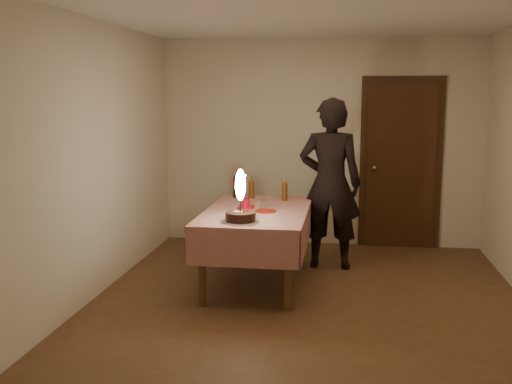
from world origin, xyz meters
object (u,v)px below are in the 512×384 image
at_px(birthday_cake, 240,209).
at_px(red_cup, 246,203).
at_px(cola_bottle, 237,184).
at_px(amber_bottle_left, 251,188).
at_px(dining_table, 257,220).
at_px(photographer, 330,184).
at_px(red_plate, 266,211).
at_px(clear_cup, 264,204).
at_px(amber_bottle_right, 285,190).

distance_m(birthday_cake, red_cup, 0.65).
bearing_deg(cola_bottle, amber_bottle_left, -11.25).
relative_size(dining_table, red_cup, 17.20).
distance_m(dining_table, photographer, 1.03).
bearing_deg(red_plate, amber_bottle_left, 109.32).
bearing_deg(clear_cup, red_cup, 178.19).
xyz_separation_m(birthday_cake, cola_bottle, (-0.26, 1.28, 0.03)).
height_order(dining_table, photographer, photographer).
height_order(amber_bottle_left, photographer, photographer).
bearing_deg(red_cup, cola_bottle, 107.43).
height_order(cola_bottle, amber_bottle_right, cola_bottle).
distance_m(birthday_cake, cola_bottle, 1.30).
xyz_separation_m(cola_bottle, amber_bottle_left, (0.16, -0.03, -0.03)).
bearing_deg(photographer, dining_table, -135.94).
bearing_deg(clear_cup, dining_table, -136.52).
distance_m(red_cup, clear_cup, 0.19).
relative_size(dining_table, photographer, 0.92).
bearing_deg(birthday_cake, amber_bottle_left, 94.45).
relative_size(cola_bottle, amber_bottle_right, 1.25).
bearing_deg(clear_cup, cola_bottle, 121.27).
relative_size(red_plate, photographer, 0.12).
height_order(clear_cup, amber_bottle_left, amber_bottle_left).
height_order(amber_bottle_right, photographer, photographer).
bearing_deg(clear_cup, birthday_cake, -101.10).
relative_size(dining_table, cola_bottle, 5.42).
bearing_deg(cola_bottle, photographer, -0.58).
bearing_deg(cola_bottle, amber_bottle_right, -13.94).
height_order(red_plate, red_cup, red_cup).
height_order(red_cup, amber_bottle_left, amber_bottle_left).
bearing_deg(birthday_cake, dining_table, 83.88).
xyz_separation_m(clear_cup, cola_bottle, (-0.39, 0.64, 0.11)).
distance_m(clear_cup, cola_bottle, 0.75).
distance_m(red_cup, amber_bottle_left, 0.60).
relative_size(red_plate, cola_bottle, 0.69).
relative_size(red_plate, amber_bottle_right, 0.86).
height_order(red_plate, cola_bottle, cola_bottle).
distance_m(amber_bottle_left, photographer, 0.87).
distance_m(birthday_cake, red_plate, 0.54).
bearing_deg(amber_bottle_right, photographer, 14.38).
height_order(birthday_cake, amber_bottle_left, birthday_cake).
distance_m(dining_table, amber_bottle_right, 0.64).
height_order(dining_table, red_plate, red_plate).
height_order(red_cup, cola_bottle, cola_bottle).
xyz_separation_m(cola_bottle, amber_bottle_right, (0.55, -0.14, -0.03)).
xyz_separation_m(clear_cup, amber_bottle_left, (-0.22, 0.60, 0.07)).
bearing_deg(red_cup, photographer, 36.62).
bearing_deg(red_plate, birthday_cake, -107.81).
xyz_separation_m(clear_cup, photographer, (0.65, 0.63, 0.13)).
height_order(dining_table, clear_cup, clear_cup).
relative_size(red_cup, amber_bottle_left, 0.39).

